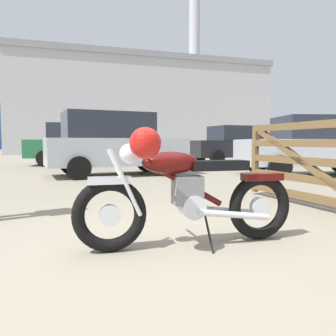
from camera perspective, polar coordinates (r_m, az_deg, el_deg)
name	(u,v)px	position (r m, az deg, el deg)	size (l,w,h in m)	color
ground_plane	(159,249)	(3.02, -1.49, -13.76)	(80.00, 80.00, 0.00)	gray
vintage_motorcycle	(185,193)	(2.99, 2.89, -4.24)	(2.08, 0.74, 1.07)	black
timber_gate	(318,160)	(5.09, 24.34, 1.33)	(0.38, 2.54, 1.60)	brown
dark_sedan_left	(89,143)	(14.47, -13.46, 4.27)	(4.88, 2.40, 1.74)	black
red_hatchback_near	(314,146)	(10.28, 23.80, 3.44)	(4.44, 2.49, 1.67)	black
pale_sedan_back	(114,143)	(9.66, -9.30, 4.19)	(4.12, 2.30, 1.78)	black
white_estate_far	(235,145)	(15.17, 11.36, 3.91)	(4.36, 2.27, 1.67)	black
industrial_building	(139,108)	(33.17, -4.97, 10.27)	(24.02, 11.01, 16.68)	#B2B2B7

